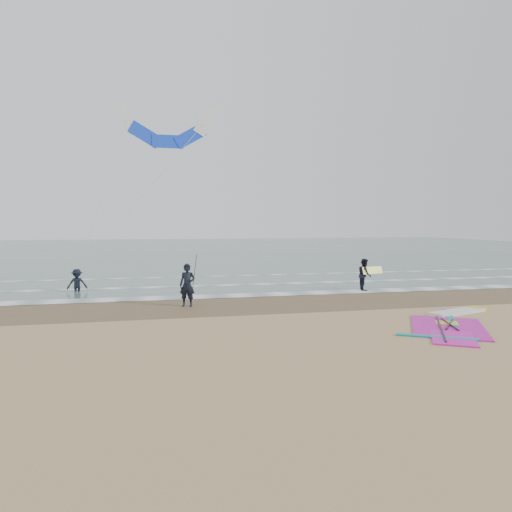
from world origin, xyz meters
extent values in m
plane|color=tan|center=(0.00, 0.00, 0.00)|extent=(120.00, 120.00, 0.00)
cube|color=#47605E|center=(0.00, 48.00, 0.01)|extent=(120.00, 80.00, 0.02)
cube|color=brown|center=(0.00, 6.00, 0.00)|extent=(120.00, 5.00, 0.01)
cube|color=white|center=(0.00, 8.20, 0.03)|extent=(120.00, 1.20, 0.02)
cube|color=white|center=(0.00, 12.00, 0.03)|extent=(120.00, 0.70, 0.02)
cube|color=white|center=(0.00, 16.50, 0.03)|extent=(120.00, 0.50, 0.01)
cube|color=white|center=(5.62, 2.10, 0.06)|extent=(2.71, 1.44, 0.13)
cube|color=yellow|center=(6.78, 2.47, 0.07)|extent=(0.65, 0.75, 0.14)
cube|color=#D81BAD|center=(3.72, -0.01, 0.02)|extent=(3.70, 4.09, 0.04)
cube|color=#D81BAD|center=(2.93, -1.39, 0.02)|extent=(2.05, 2.28, 0.05)
cube|color=#0C8C99|center=(4.78, 1.36, 0.03)|extent=(1.89, 3.04, 0.05)
cube|color=#0C8C99|center=(2.50, -1.17, 0.03)|extent=(2.22, 1.42, 0.05)
cube|color=yellow|center=(4.04, 0.52, 0.03)|extent=(0.96, 0.92, 0.05)
cylinder|color=black|center=(3.30, -0.22, 0.05)|extent=(1.96, 3.33, 0.06)
cylinder|color=black|center=(3.93, 0.20, 0.07)|extent=(1.30, 1.44, 0.04)
cylinder|color=black|center=(3.93, 0.20, 0.07)|extent=(0.63, 1.82, 0.04)
imported|color=black|center=(-4.76, 5.89, 0.93)|extent=(0.79, 0.65, 1.85)
imported|color=black|center=(4.74, 8.58, 0.85)|extent=(0.83, 0.96, 1.70)
imported|color=black|center=(-10.10, 11.28, 0.77)|extent=(1.08, 0.73, 1.55)
cylinder|color=black|center=(-4.46, 5.89, 1.36)|extent=(0.17, 0.86, 1.82)
cube|color=yellow|center=(5.14, 8.48, 1.08)|extent=(1.30, 0.51, 0.39)
cube|color=white|center=(-7.54, 13.80, 9.63)|extent=(1.56, 0.15, 1.95)
cube|color=blue|center=(-6.59, 13.80, 8.68)|extent=(1.95, 0.16, 1.56)
cube|color=blue|center=(-5.29, 13.80, 8.33)|extent=(1.82, 0.15, 0.75)
cube|color=blue|center=(-4.00, 13.80, 8.68)|extent=(1.95, 0.16, 1.56)
cube|color=white|center=(-3.05, 13.80, 9.63)|extent=(1.56, 0.15, 1.95)
cylinder|color=beige|center=(-8.82, 12.54, 5.31)|extent=(2.58, 2.54, 8.64)
cylinder|color=beige|center=(-6.57, 12.54, 5.31)|extent=(7.07, 2.54, 8.65)
camera|label=1|loc=(-6.00, -13.67, 3.60)|focal=32.00mm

